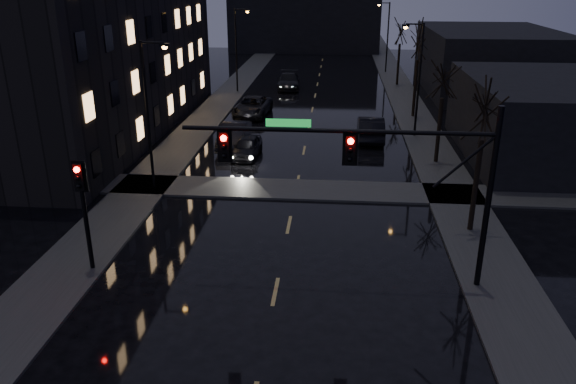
% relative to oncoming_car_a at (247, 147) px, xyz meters
% --- Properties ---
extents(sidewalk_left, '(3.00, 140.00, 0.12)m').
position_rel_oncoming_car_a_xyz_m(sidewalk_left, '(-4.89, 10.71, -0.61)').
color(sidewalk_left, '#2D2D2B').
rests_on(sidewalk_left, ground).
extents(sidewalk_right, '(3.00, 140.00, 0.12)m').
position_rel_oncoming_car_a_xyz_m(sidewalk_right, '(12.11, 10.71, -0.61)').
color(sidewalk_right, '#2D2D2B').
rests_on(sidewalk_right, ground).
extents(sidewalk_cross, '(40.00, 3.00, 0.12)m').
position_rel_oncoming_car_a_xyz_m(sidewalk_cross, '(3.61, -5.79, -0.61)').
color(sidewalk_cross, '#2D2D2B').
rests_on(sidewalk_cross, ground).
extents(apartment_block, '(12.00, 30.00, 12.00)m').
position_rel_oncoming_car_a_xyz_m(apartment_block, '(-12.89, 5.71, 5.33)').
color(apartment_block, black).
rests_on(apartment_block, ground).
extents(commercial_right_near, '(10.00, 14.00, 5.00)m').
position_rel_oncoming_car_a_xyz_m(commercial_right_near, '(19.11, 1.71, 1.83)').
color(commercial_right_near, black).
rests_on(commercial_right_near, ground).
extents(commercial_right_far, '(12.00, 18.00, 6.00)m').
position_rel_oncoming_car_a_xyz_m(commercial_right_far, '(20.61, 23.71, 2.33)').
color(commercial_right_far, black).
rests_on(commercial_right_far, ground).
extents(far_block, '(22.00, 10.00, 8.00)m').
position_rel_oncoming_car_a_xyz_m(far_block, '(0.61, 53.71, 3.33)').
color(far_block, black).
rests_on(far_block, ground).
extents(signal_mast, '(11.11, 0.41, 7.00)m').
position_rel_oncoming_car_a_xyz_m(signal_mast, '(7.45, -15.29, 4.20)').
color(signal_mast, black).
rests_on(signal_mast, ground).
extents(signal_pole_left, '(0.35, 0.41, 4.53)m').
position_rel_oncoming_car_a_xyz_m(signal_pole_left, '(-3.89, -15.29, 2.34)').
color(signal_pole_left, black).
rests_on(signal_pole_left, ground).
extents(tree_near, '(3.52, 3.52, 8.08)m').
position_rel_oncoming_car_a_xyz_m(tree_near, '(12.01, -10.29, 5.55)').
color(tree_near, black).
rests_on(tree_near, ground).
extents(tree_mid_a, '(3.30, 3.30, 7.58)m').
position_rel_oncoming_car_a_xyz_m(tree_mid_a, '(12.01, -0.29, 5.16)').
color(tree_mid_a, black).
rests_on(tree_mid_a, ground).
extents(tree_mid_b, '(3.74, 3.74, 8.59)m').
position_rel_oncoming_car_a_xyz_m(tree_mid_b, '(12.01, 11.71, 5.94)').
color(tree_mid_b, black).
rests_on(tree_mid_b, ground).
extents(tree_far, '(3.43, 3.43, 7.88)m').
position_rel_oncoming_car_a_xyz_m(tree_far, '(12.01, 25.71, 5.39)').
color(tree_far, black).
rests_on(tree_far, ground).
extents(streetlight_l_near, '(1.53, 0.28, 8.00)m').
position_rel_oncoming_car_a_xyz_m(streetlight_l_near, '(-3.98, -6.29, 4.10)').
color(streetlight_l_near, black).
rests_on(streetlight_l_near, ground).
extents(streetlight_l_far, '(1.53, 0.28, 8.00)m').
position_rel_oncoming_car_a_xyz_m(streetlight_l_far, '(-3.98, 20.71, 4.10)').
color(streetlight_l_far, black).
rests_on(streetlight_l_far, ground).
extents(streetlight_r_mid, '(1.53, 0.28, 8.00)m').
position_rel_oncoming_car_a_xyz_m(streetlight_r_mid, '(11.19, 5.71, 4.10)').
color(streetlight_r_mid, black).
rests_on(streetlight_r_mid, ground).
extents(streetlight_r_far, '(1.53, 0.28, 8.00)m').
position_rel_oncoming_car_a_xyz_m(streetlight_r_far, '(11.19, 33.71, 4.10)').
color(streetlight_r_far, black).
rests_on(streetlight_r_far, ground).
extents(oncoming_car_a, '(1.78, 4.01, 1.34)m').
position_rel_oncoming_car_a_xyz_m(oncoming_car_a, '(0.00, 0.00, 0.00)').
color(oncoming_car_a, black).
rests_on(oncoming_car_a, ground).
extents(oncoming_car_b, '(1.74, 4.95, 1.63)m').
position_rel_oncoming_car_a_xyz_m(oncoming_car_b, '(-1.20, 2.10, 0.14)').
color(oncoming_car_b, black).
rests_on(oncoming_car_b, ground).
extents(oncoming_car_c, '(2.99, 5.77, 1.55)m').
position_rel_oncoming_car_a_xyz_m(oncoming_car_c, '(-1.27, 11.14, 0.11)').
color(oncoming_car_c, black).
rests_on(oncoming_car_c, ground).
extents(oncoming_car_d, '(2.51, 5.56, 1.58)m').
position_rel_oncoming_car_a_xyz_m(oncoming_car_d, '(0.73, 23.10, 0.12)').
color(oncoming_car_d, black).
rests_on(oncoming_car_d, ground).
extents(lead_car, '(1.79, 5.10, 1.68)m').
position_rel_oncoming_car_a_xyz_m(lead_car, '(8.16, 4.72, 0.17)').
color(lead_car, black).
rests_on(lead_car, ground).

